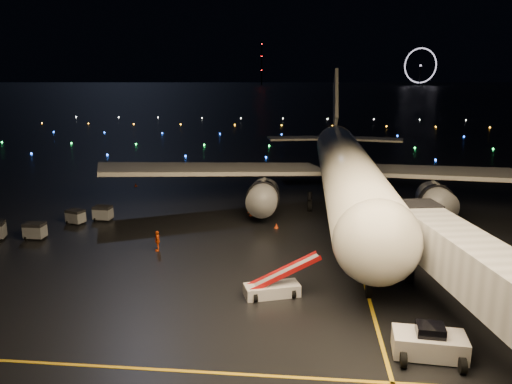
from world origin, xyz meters
TOP-DOWN VIEW (x-y plane):
  - ground at (0.00, 300.00)m, footprint 2000.00×2000.00m
  - lane_centre at (12.00, 15.00)m, footprint 0.25×80.00m
  - lane_cross at (-5.00, -10.00)m, footprint 60.00×0.25m
  - airliner at (12.00, 26.18)m, footprint 59.25×56.29m
  - pushback_tug at (14.50, -7.10)m, footprint 4.26×2.47m
  - belt_loader at (4.93, 0.07)m, footprint 6.09×3.42m
  - crew_c at (-6.22, 8.63)m, footprint 0.82×1.22m
  - safety_cone_0 at (4.30, 16.66)m, footprint 0.60×0.60m
  - safety_cone_1 at (0.75, 22.29)m, footprint 0.56×0.56m
  - safety_cone_2 at (1.12, 21.01)m, footprint 0.52×0.52m
  - safety_cone_3 at (-17.23, 34.80)m, footprint 0.46×0.46m
  - ferris_wheel at (170.00, 720.00)m, footprint 49.33×16.80m
  - radio_mast at (-60.00, 740.00)m, footprint 1.80×1.80m
  - taxiway_lights at (0.00, 106.00)m, footprint 164.00×92.00m
  - baggage_cart_0 at (-15.15, 17.72)m, footprint 2.00×1.47m
  - baggage_cart_1 at (-17.61, 16.18)m, footprint 2.13×1.79m
  - baggage_cart_2 at (-19.28, 10.81)m, footprint 1.92×1.35m

SIDE VIEW (x-z plane):
  - ground at x=0.00m, z-range 0.00..0.00m
  - lane_centre at x=12.00m, z-range 0.00..0.02m
  - lane_cross at x=-5.00m, z-range 0.00..0.02m
  - taxiway_lights at x=0.00m, z-range 0.00..0.36m
  - safety_cone_1 at x=0.75m, z-range 0.00..0.49m
  - safety_cone_2 at x=1.12m, z-range 0.00..0.50m
  - safety_cone_3 at x=-17.23m, z-range 0.00..0.51m
  - safety_cone_0 at x=4.30m, z-range 0.00..0.53m
  - baggage_cart_1 at x=-17.61m, z-range 0.00..1.55m
  - baggage_cart_0 at x=-15.15m, z-range 0.00..1.62m
  - baggage_cart_2 at x=-19.28m, z-range 0.00..1.62m
  - crew_c at x=-6.22m, z-range 0.00..1.93m
  - pushback_tug at x=14.50m, z-range 0.00..1.95m
  - belt_loader at x=4.93m, z-range 0.00..2.85m
  - airliner at x=12.00m, z-range 0.00..16.78m
  - ferris_wheel at x=170.00m, z-range 0.00..52.00m
  - radio_mast at x=-60.00m, z-range 0.00..64.00m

